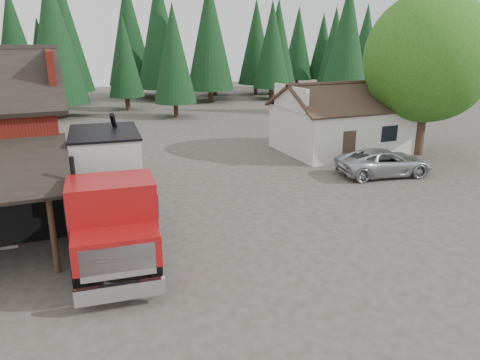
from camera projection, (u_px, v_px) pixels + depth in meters
name	position (u px, v px, depth m)	size (l,w,h in m)	color
ground	(236.00, 269.00, 15.87)	(120.00, 120.00, 0.00)	#413B33
farmhouse	(342.00, 126.00, 31.57)	(8.60, 6.42, 4.65)	silver
deciduous_tree	(429.00, 63.00, 29.10)	(8.00, 8.00, 10.20)	#382619
conifer_backdrop	(97.00, 104.00, 52.88)	(76.00, 16.00, 16.00)	black
near_pine_b	(174.00, 53.00, 42.73)	(3.96, 3.96, 10.40)	#382619
near_pine_c	(347.00, 41.00, 44.75)	(4.84, 4.84, 12.40)	#382619
near_pine_d	(53.00, 36.00, 42.15)	(5.28, 5.28, 13.40)	#382619
feed_truck	(109.00, 187.00, 17.51)	(3.62, 10.34, 4.57)	black
silver_car	(384.00, 162.00, 26.19)	(2.46, 5.34, 1.48)	#B5B7BE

